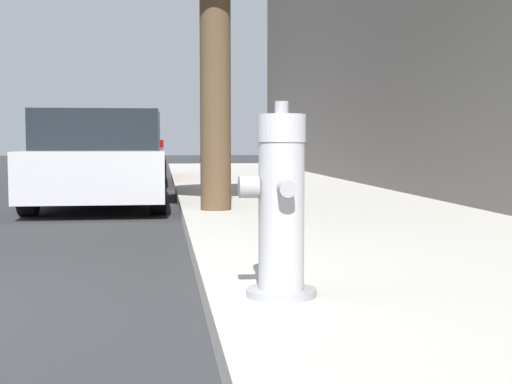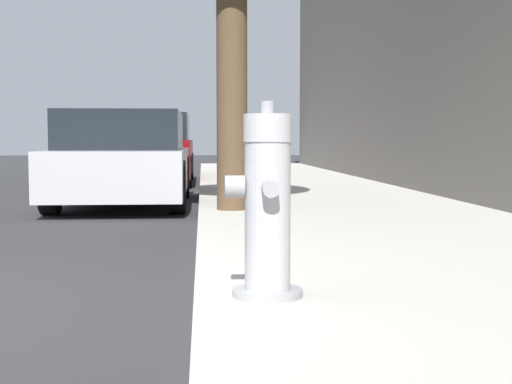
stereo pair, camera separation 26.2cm
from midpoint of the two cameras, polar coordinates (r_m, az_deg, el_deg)
name	(u,v)px [view 1 (the left image)]	position (r m, az deg, el deg)	size (l,w,h in m)	color
sidewalk_slab	(504,292)	(4.14, 17.50, -7.68)	(3.29, 40.00, 0.14)	#B7B2A8
fire_hydrant	(281,208)	(3.47, -0.18, -1.27)	(0.38, 0.38, 0.95)	#97979C
parked_car_near	(101,161)	(9.99, -13.00, 2.47)	(1.74, 3.82, 1.29)	#B7B7BC
parked_car_mid	(122,151)	(15.03, -11.17, 3.28)	(1.74, 3.91, 1.45)	maroon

